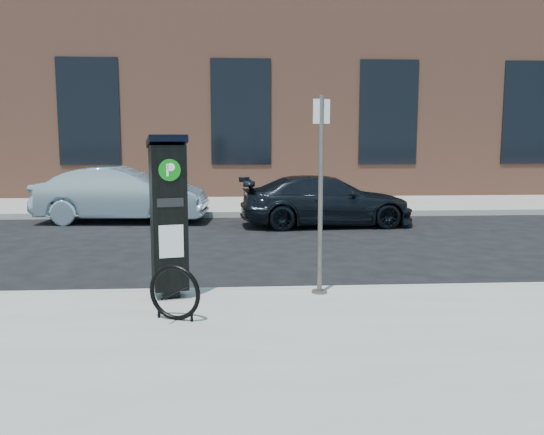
{
  "coord_description": "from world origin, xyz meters",
  "views": [
    {
      "loc": [
        -0.21,
        -7.54,
        2.16
      ],
      "look_at": [
        0.31,
        0.5,
        1.04
      ],
      "focal_mm": 38.0,
      "sensor_mm": 36.0,
      "label": 1
    }
  ],
  "objects": [
    {
      "name": "sign_pole",
      "position": [
        0.88,
        -0.3,
        1.41
      ],
      "size": [
        0.22,
        0.2,
        2.54
      ],
      "rotation": [
        0.0,
        0.0,
        0.3
      ],
      "color": "#4B4742",
      "rests_on": "sidewalk_near"
    },
    {
      "name": "car_dark",
      "position": [
        2.02,
        6.4,
        0.61
      ],
      "size": [
        4.33,
        1.98,
        1.23
      ],
      "primitive_type": "imported",
      "rotation": [
        0.0,
        0.0,
        1.63
      ],
      "color": "black",
      "rests_on": "ground"
    },
    {
      "name": "building",
      "position": [
        -0.0,
        17.0,
        4.15
      ],
      "size": [
        28.0,
        10.05,
        8.25
      ],
      "color": "#955A43",
      "rests_on": "ground"
    },
    {
      "name": "curb_far",
      "position": [
        0.0,
        8.02,
        0.07
      ],
      "size": [
        60.0,
        0.12,
        0.16
      ],
      "primitive_type": "cube",
      "color": "#9E9B93",
      "rests_on": "ground"
    },
    {
      "name": "curb_near",
      "position": [
        0.0,
        -0.02,
        0.07
      ],
      "size": [
        60.0,
        0.12,
        0.16
      ],
      "primitive_type": "cube",
      "color": "#9E9B93",
      "rests_on": "ground"
    },
    {
      "name": "sidewalk_far",
      "position": [
        0.0,
        14.0,
        0.07
      ],
      "size": [
        60.0,
        12.0,
        0.15
      ],
      "primitive_type": "cube",
      "color": "gray",
      "rests_on": "ground"
    },
    {
      "name": "bike_rack",
      "position": [
        -0.89,
        -1.3,
        0.46
      ],
      "size": [
        0.6,
        0.3,
        0.63
      ],
      "rotation": [
        0.0,
        0.0,
        -0.41
      ],
      "color": "black",
      "rests_on": "sidewalk_near"
    },
    {
      "name": "parking_kiosk",
      "position": [
        -1.04,
        -0.35,
        1.2
      ],
      "size": [
        0.55,
        0.51,
        2.05
      ],
      "rotation": [
        0.0,
        0.0,
        0.24
      ],
      "color": "black",
      "rests_on": "sidewalk_near"
    },
    {
      "name": "car_silver",
      "position": [
        -3.1,
        7.33,
        0.71
      ],
      "size": [
        4.39,
        1.81,
        1.41
      ],
      "primitive_type": "imported",
      "rotation": [
        0.0,
        0.0,
        1.5
      ],
      "color": "#9AB5C5",
      "rests_on": "ground"
    },
    {
      "name": "ground",
      "position": [
        0.0,
        0.0,
        0.0
      ],
      "size": [
        120.0,
        120.0,
        0.0
      ],
      "primitive_type": "plane",
      "color": "black",
      "rests_on": "ground"
    }
  ]
}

